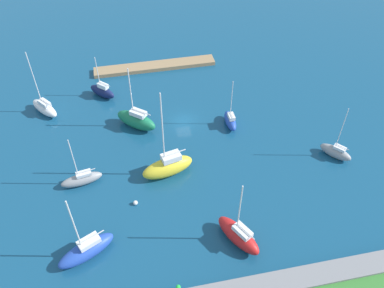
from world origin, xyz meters
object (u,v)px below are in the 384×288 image
(sailboat_gray_off_beacon, at_px, (82,179))
(sailboat_blue_inner_mooring, at_px, (230,120))
(sailboat_gray_far_north, at_px, (336,152))
(sailboat_navy_west_end, at_px, (102,91))
(sailboat_red_lone_north, at_px, (239,235))
(sailboat_green_east_end, at_px, (136,120))
(sailboat_blue_mid_basin, at_px, (86,250))
(sailboat_yellow_near_pier, at_px, (168,166))
(mooring_buoy_white, at_px, (135,203))
(sailboat_white_lone_south, at_px, (45,108))
(pier_dock, at_px, (155,66))

(sailboat_gray_off_beacon, relative_size, sailboat_blue_inner_mooring, 1.01)
(sailboat_gray_far_north, relative_size, sailboat_navy_west_end, 1.16)
(sailboat_blue_inner_mooring, bearing_deg, sailboat_navy_west_end, 59.02)
(sailboat_red_lone_north, bearing_deg, sailboat_green_east_end, -5.66)
(sailboat_blue_mid_basin, height_order, sailboat_blue_inner_mooring, sailboat_blue_mid_basin)
(sailboat_red_lone_north, bearing_deg, sailboat_yellow_near_pier, -0.91)
(sailboat_gray_off_beacon, relative_size, mooring_buoy_white, 13.82)
(sailboat_blue_mid_basin, relative_size, sailboat_blue_inner_mooring, 1.27)
(sailboat_navy_west_end, height_order, sailboat_green_east_end, sailboat_green_east_end)
(sailboat_white_lone_south, bearing_deg, sailboat_blue_inner_mooring, -145.89)
(pier_dock, bearing_deg, sailboat_gray_far_north, 128.67)
(sailboat_navy_west_end, relative_size, sailboat_green_east_end, 0.71)
(sailboat_gray_far_north, bearing_deg, sailboat_red_lone_north, 81.57)
(pier_dock, bearing_deg, mooring_buoy_white, 77.64)
(sailboat_yellow_near_pier, bearing_deg, sailboat_red_lone_north, 104.53)
(sailboat_navy_west_end, distance_m, sailboat_white_lone_south, 10.66)
(sailboat_navy_west_end, height_order, sailboat_blue_inner_mooring, sailboat_blue_inner_mooring)
(sailboat_blue_inner_mooring, bearing_deg, sailboat_green_east_end, 80.00)
(sailboat_white_lone_south, distance_m, sailboat_green_east_end, 17.15)
(sailboat_blue_mid_basin, relative_size, sailboat_green_east_end, 0.98)
(sailboat_yellow_near_pier, height_order, sailboat_green_east_end, sailboat_yellow_near_pier)
(sailboat_gray_far_north, relative_size, sailboat_yellow_near_pier, 0.62)
(sailboat_gray_off_beacon, bearing_deg, sailboat_blue_mid_basin, 82.75)
(sailboat_navy_west_end, bearing_deg, mooring_buoy_white, 140.96)
(pier_dock, xyz_separation_m, sailboat_navy_west_end, (10.83, 7.55, 0.84))
(sailboat_white_lone_south, bearing_deg, sailboat_red_lone_north, -179.44)
(mooring_buoy_white, bearing_deg, pier_dock, -102.36)
(sailboat_yellow_near_pier, relative_size, sailboat_blue_inner_mooring, 1.72)
(sailboat_blue_mid_basin, distance_m, sailboat_navy_west_end, 33.52)
(sailboat_yellow_near_pier, height_order, sailboat_navy_west_end, sailboat_yellow_near_pier)
(pier_dock, height_order, sailboat_blue_inner_mooring, sailboat_blue_inner_mooring)
(pier_dock, distance_m, sailboat_yellow_near_pier, 29.24)
(mooring_buoy_white, bearing_deg, sailboat_blue_inner_mooring, -142.16)
(sailboat_gray_far_north, distance_m, sailboat_gray_off_beacon, 39.54)
(pier_dock, distance_m, sailboat_blue_mid_basin, 43.31)
(sailboat_blue_inner_mooring, bearing_deg, mooring_buoy_white, 127.75)
(pier_dock, height_order, sailboat_yellow_near_pier, sailboat_yellow_near_pier)
(sailboat_red_lone_north, distance_m, mooring_buoy_white, 15.39)
(sailboat_yellow_near_pier, xyz_separation_m, sailboat_blue_inner_mooring, (-12.27, -8.95, -0.56))
(sailboat_white_lone_south, bearing_deg, sailboat_blue_mid_basin, 154.15)
(sailboat_red_lone_north, height_order, mooring_buoy_white, sailboat_red_lone_north)
(sailboat_white_lone_south, xyz_separation_m, sailboat_gray_off_beacon, (-6.32, 18.20, -0.18))
(sailboat_gray_far_north, bearing_deg, mooring_buoy_white, 55.79)
(sailboat_gray_far_north, distance_m, sailboat_blue_inner_mooring, 17.86)
(sailboat_white_lone_south, height_order, sailboat_green_east_end, sailboat_white_lone_south)
(pier_dock, height_order, sailboat_navy_west_end, sailboat_navy_west_end)
(sailboat_yellow_near_pier, height_order, sailboat_blue_inner_mooring, sailboat_yellow_near_pier)
(sailboat_green_east_end, xyz_separation_m, mooring_buoy_white, (1.95, 16.57, -1.26))
(sailboat_yellow_near_pier, bearing_deg, mooring_buoy_white, 28.34)
(sailboat_red_lone_north, distance_m, sailboat_gray_off_beacon, 24.51)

